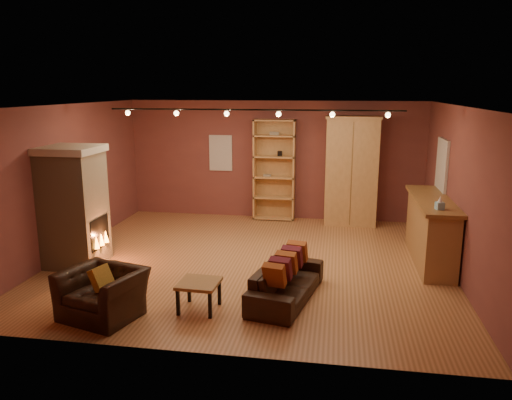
% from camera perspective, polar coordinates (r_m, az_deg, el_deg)
% --- Properties ---
extents(floor, '(7.00, 7.00, 0.00)m').
position_cam_1_polar(floor, '(9.15, -0.60, -7.06)').
color(floor, '#965D35').
rests_on(floor, ground).
extents(ceiling, '(7.00, 7.00, 0.00)m').
position_cam_1_polar(ceiling, '(8.61, -0.64, 10.75)').
color(ceiling, brown).
rests_on(ceiling, back_wall).
extents(back_wall, '(7.00, 0.02, 2.80)m').
position_cam_1_polar(back_wall, '(11.94, 2.08, 4.56)').
color(back_wall, brown).
rests_on(back_wall, floor).
extents(left_wall, '(0.02, 6.50, 2.80)m').
position_cam_1_polar(left_wall, '(9.98, -20.84, 2.10)').
color(left_wall, brown).
rests_on(left_wall, floor).
extents(right_wall, '(0.02, 6.50, 2.80)m').
position_cam_1_polar(right_wall, '(8.88, 22.23, 0.75)').
color(right_wall, brown).
rests_on(right_wall, floor).
extents(fireplace, '(1.01, 0.98, 2.12)m').
position_cam_1_polar(fireplace, '(9.31, -20.05, -0.69)').
color(fireplace, tan).
rests_on(fireplace, floor).
extents(back_window, '(0.56, 0.04, 0.86)m').
position_cam_1_polar(back_window, '(12.14, -4.06, 5.38)').
color(back_window, silver).
rests_on(back_window, back_wall).
extents(bookcase, '(0.97, 0.38, 2.38)m').
position_cam_1_polar(bookcase, '(11.85, 2.13, 3.56)').
color(bookcase, tan).
rests_on(bookcase, floor).
extents(armoire, '(1.22, 0.69, 2.48)m').
position_cam_1_polar(armoire, '(11.57, 10.84, 3.30)').
color(armoire, tan).
rests_on(armoire, floor).
extents(bar_counter, '(0.65, 2.45, 1.17)m').
position_cam_1_polar(bar_counter, '(9.53, 19.34, -3.22)').
color(bar_counter, '#A87E4D').
rests_on(bar_counter, floor).
extents(tissue_box, '(0.14, 0.14, 0.22)m').
position_cam_1_polar(tissue_box, '(8.57, 20.27, -0.43)').
color(tissue_box, '#82B8D1').
rests_on(tissue_box, bar_counter).
extents(right_window, '(0.05, 0.90, 1.00)m').
position_cam_1_polar(right_window, '(10.18, 20.49, 3.75)').
color(right_window, silver).
rests_on(right_window, right_wall).
extents(loveseat, '(0.88, 1.86, 0.75)m').
position_cam_1_polar(loveseat, '(7.51, 3.50, -8.60)').
color(loveseat, black).
rests_on(loveseat, floor).
extents(armchair, '(1.17, 0.93, 0.90)m').
position_cam_1_polar(armchair, '(7.24, -17.18, -9.33)').
color(armchair, black).
rests_on(armchair, floor).
extents(coffee_table, '(0.58, 0.58, 0.42)m').
position_cam_1_polar(coffee_table, '(7.20, -6.54, -9.72)').
color(coffee_table, olive).
rests_on(coffee_table, floor).
extents(track_rail, '(5.20, 0.09, 0.13)m').
position_cam_1_polar(track_rail, '(8.82, -0.41, 10.06)').
color(track_rail, black).
rests_on(track_rail, ceiling).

